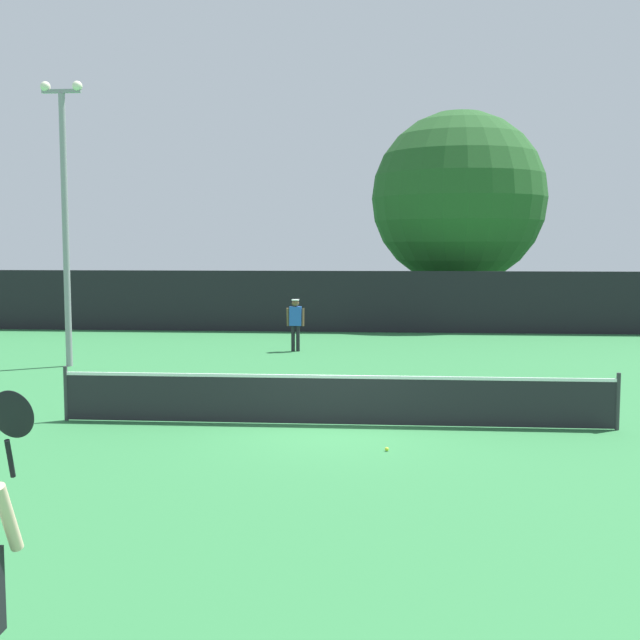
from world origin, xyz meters
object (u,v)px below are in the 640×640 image
player_receiving (295,319)px  large_tree (459,199)px  parked_car_near (582,304)px  tennis_ball (387,449)px  light_pole (65,206)px

player_receiving → large_tree: size_ratio=0.18×
parked_car_near → tennis_ball: bearing=-105.5°
player_receiving → tennis_ball: (2.87, -12.37, -1.00)m
tennis_ball → large_tree: size_ratio=0.01×
player_receiving → tennis_ball: player_receiving is taller
tennis_ball → parked_car_near: (8.93, 23.69, 0.74)m
tennis_ball → light_pole: light_pole is taller
large_tree → light_pole: bearing=-131.5°
player_receiving → light_pole: (-6.05, -3.65, 3.48)m
tennis_ball → light_pole: 13.24m
tennis_ball → player_receiving: bearing=103.0°
player_receiving → large_tree: large_tree is taller
tennis_ball → parked_car_near: bearing=69.3°
tennis_ball → large_tree: large_tree is taller
light_pole → parked_car_near: size_ratio=1.81×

